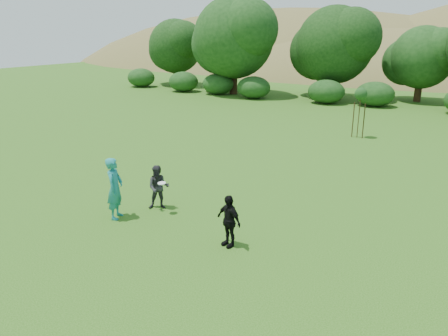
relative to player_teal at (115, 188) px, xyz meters
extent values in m
plane|color=#19470C|center=(2.07, 0.46, -1.02)|extent=(120.00, 120.00, 0.00)
imported|color=#1C7E7F|center=(0.00, 0.00, 0.00)|extent=(0.74, 0.88, 2.05)
imported|color=#29292C|center=(0.72, 1.33, -0.25)|extent=(0.95, 0.90, 1.55)
imported|color=black|center=(4.15, 0.16, -0.25)|extent=(0.97, 0.64, 1.54)
cylinder|color=white|center=(1.09, 1.04, 0.05)|extent=(0.27, 0.27, 0.05)
cylinder|color=#3E2A18|center=(3.97, 15.37, 0.23)|extent=(0.05, 0.05, 2.50)
sphere|color=#1C4418|center=(3.97, 15.37, 1.48)|extent=(0.70, 0.70, 0.70)
cylinder|color=#3F2B19|center=(3.67, 15.37, -0.02)|extent=(0.06, 0.06, 2.00)
cylinder|color=#362415|center=(4.27, 15.37, -0.02)|extent=(0.06, 0.06, 2.00)
ellipsoid|color=olive|center=(-22.93, 70.46, -13.12)|extent=(110.00, 70.00, 44.00)
ellipsoid|color=olive|center=(-2.93, 58.46, -8.72)|extent=(80.00, 50.00, 28.00)
cylinder|color=#3A2616|center=(-19.93, 30.46, 0.29)|extent=(0.65, 0.65, 2.62)
sphere|color=#194214|center=(-19.93, 30.46, 3.20)|extent=(5.80, 5.80, 5.80)
cylinder|color=#3A2616|center=(-10.93, 27.46, 0.55)|extent=(0.73, 0.73, 3.15)
sphere|color=#194214|center=(-10.93, 27.46, 4.21)|extent=(7.54, 7.54, 7.54)
cylinder|color=#3A2616|center=(-1.93, 29.46, 0.38)|extent=(0.68, 0.68, 2.80)
sphere|color=#194214|center=(-1.93, 29.46, 3.63)|extent=(6.73, 6.73, 6.73)
cylinder|color=#3A2616|center=(5.07, 31.46, 0.11)|extent=(0.60, 0.60, 2.27)
sphere|color=#194214|center=(5.07, 31.46, 2.69)|extent=(5.22, 5.22, 5.22)
camera|label=1|loc=(9.75, -9.65, 4.89)|focal=35.00mm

